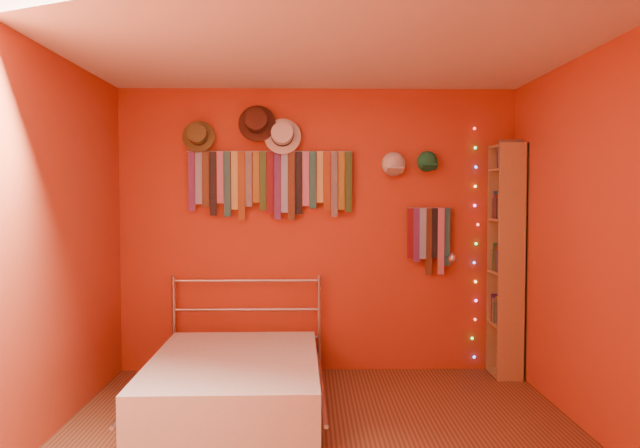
{
  "coord_description": "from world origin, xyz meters",
  "views": [
    {
      "loc": [
        -0.08,
        -3.77,
        1.56
      ],
      "look_at": [
        0.0,
        0.9,
        1.35
      ],
      "focal_mm": 35.0,
      "sensor_mm": 36.0,
      "label": 1
    }
  ],
  "objects": [
    {
      "name": "bookshelf",
      "position": [
        1.66,
        1.53,
        1.02
      ],
      "size": [
        0.25,
        0.34,
        2.0
      ],
      "color": "#A17848",
      "rests_on": "ground"
    },
    {
      "name": "fairy_lights",
      "position": [
        1.4,
        1.71,
        1.13
      ],
      "size": [
        0.06,
        0.02,
        2.06
      ],
      "color": "#FF3333",
      "rests_on": "back_wall"
    },
    {
      "name": "small_tie_rack",
      "position": [
        0.98,
        1.69,
        1.21
      ],
      "size": [
        0.4,
        0.03,
        0.6
      ],
      "color": "#B4B4B9",
      "rests_on": "back_wall"
    },
    {
      "name": "tie_rack",
      "position": [
        -0.41,
        1.68,
        1.69
      ],
      "size": [
        1.45,
        0.03,
        0.61
      ],
      "color": "#B4B4B9",
      "rests_on": "back_wall"
    },
    {
      "name": "cap_white",
      "position": [
        0.66,
        1.7,
        1.83
      ],
      "size": [
        0.2,
        0.24,
        0.2
      ],
      "color": "silver",
      "rests_on": "back_wall"
    },
    {
      "name": "ceiling",
      "position": [
        0.0,
        0.0,
        2.5
      ],
      "size": [
        3.5,
        3.5,
        0.02
      ],
      "primitive_type": "cube",
      "color": "white",
      "rests_on": "back_wall"
    },
    {
      "name": "fedora_white",
      "position": [
        -0.31,
        1.65,
        2.08
      ],
      "size": [
        0.32,
        0.17,
        0.32
      ],
      "rotation": [
        1.36,
        0.0,
        0.0
      ],
      "color": "white",
      "rests_on": "back_wall"
    },
    {
      "name": "bed",
      "position": [
        -0.63,
        0.74,
        0.2
      ],
      "size": [
        1.33,
        1.8,
        0.86
      ],
      "rotation": [
        0.0,
        0.0,
        0.01
      ],
      "color": "#B4B4B9",
      "rests_on": "ground"
    },
    {
      "name": "fedora_olive",
      "position": [
        -1.04,
        1.65,
        2.08
      ],
      "size": [
        0.28,
        0.15,
        0.28
      ],
      "rotation": [
        1.36,
        0.0,
        0.0
      ],
      "color": "brown",
      "rests_on": "back_wall"
    },
    {
      "name": "fedora_brown",
      "position": [
        -0.53,
        1.65,
        2.2
      ],
      "size": [
        0.33,
        0.18,
        0.32
      ],
      "rotation": [
        1.36,
        0.0,
        0.0
      ],
      "color": "#452218",
      "rests_on": "back_wall"
    },
    {
      "name": "left_wall",
      "position": [
        -1.75,
        0.0,
        1.25
      ],
      "size": [
        0.02,
        3.5,
        2.5
      ],
      "primitive_type": "cube",
      "color": "#A7401B",
      "rests_on": "ground"
    },
    {
      "name": "back_wall",
      "position": [
        0.0,
        1.75,
        1.25
      ],
      "size": [
        3.5,
        0.02,
        2.5
      ],
      "primitive_type": "cube",
      "color": "#A7401B",
      "rests_on": "ground"
    },
    {
      "name": "reading_lamp",
      "position": [
        1.14,
        1.52,
        1.02
      ],
      "size": [
        0.07,
        0.3,
        0.09
      ],
      "color": "#B4B4B9",
      "rests_on": "back_wall"
    },
    {
      "name": "right_wall",
      "position": [
        1.75,
        0.0,
        1.25
      ],
      "size": [
        0.02,
        3.5,
        2.5
      ],
      "primitive_type": "cube",
      "color": "#A7401B",
      "rests_on": "ground"
    },
    {
      "name": "cap_green",
      "position": [
        0.96,
        1.7,
        1.86
      ],
      "size": [
        0.18,
        0.23,
        0.18
      ],
      "color": "#1A7945",
      "rests_on": "back_wall"
    }
  ]
}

